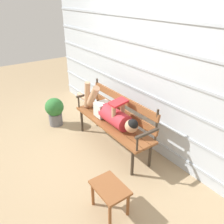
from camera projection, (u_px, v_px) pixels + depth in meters
name	position (u px, v px, depth m)	size (l,w,h in m)	color
ground_plane	(103.00, 150.00, 3.71)	(12.00, 12.00, 0.00)	tan
house_siding	(140.00, 67.00, 3.50)	(5.17, 0.08, 2.48)	#B2BCC6
park_bench	(115.00, 118.00, 3.60)	(1.60, 0.43, 0.92)	brown
reclining_person	(109.00, 112.00, 3.58)	(1.73, 0.26, 0.51)	#B72D38
footstool	(110.00, 191.00, 2.56)	(0.44, 0.30, 0.35)	brown
potted_plant	(55.00, 110.00, 4.30)	(0.34, 0.34, 0.54)	slate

